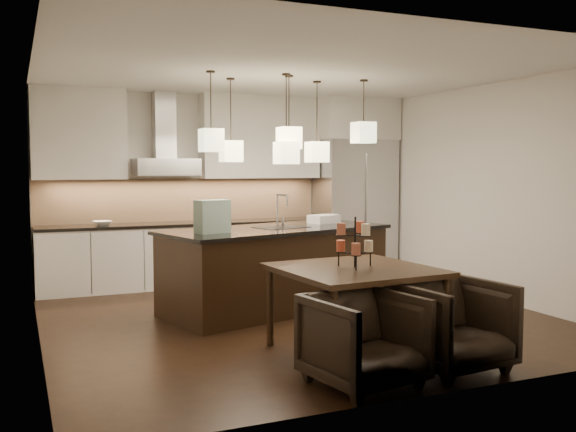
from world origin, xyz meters
name	(u,v)px	position (x,y,z in m)	size (l,w,h in m)	color
floor	(295,317)	(0.00, 0.00, -0.01)	(5.50, 5.50, 0.02)	black
ceiling	(295,70)	(0.00, 0.00, 2.81)	(5.50, 5.50, 0.02)	white
wall_back	(222,188)	(0.00, 2.76, 1.40)	(5.50, 0.02, 2.80)	silver
wall_front	(444,211)	(0.00, -2.76, 1.40)	(5.50, 0.02, 2.80)	silver
wall_left	(35,200)	(-2.76, 0.00, 1.40)	(0.02, 5.50, 2.80)	silver
wall_right	(488,192)	(2.76, 0.00, 1.40)	(0.02, 5.50, 2.80)	silver
refrigerator	(355,207)	(2.10, 2.38, 1.07)	(1.20, 0.72, 2.15)	#B7B7BA
fridge_panel	(355,120)	(2.10, 2.38, 2.47)	(1.26, 0.72, 0.65)	silver
lower_cabinets	(189,255)	(-0.62, 2.43, 0.44)	(4.21, 0.62, 0.88)	silver
countertop	(188,224)	(-0.62, 2.43, 0.90)	(4.21, 0.66, 0.04)	black
backsplash	(183,200)	(-0.62, 2.73, 1.24)	(4.21, 0.02, 0.63)	tan
upper_cab_left	(79,134)	(-2.10, 2.57, 2.17)	(1.25, 0.35, 1.25)	silver
upper_cab_right	(260,137)	(0.55, 2.57, 2.17)	(1.86, 0.35, 1.25)	silver
hood_canopy	(166,167)	(-0.93, 2.48, 1.72)	(0.90, 0.52, 0.24)	#B7B7BA
hood_chimney	(164,125)	(-0.93, 2.59, 2.32)	(0.30, 0.28, 0.96)	#B7B7BA
fruit_bowl	(102,223)	(-1.84, 2.38, 0.95)	(0.26, 0.26, 0.06)	silver
island_body	(276,270)	(-0.06, 0.45, 0.48)	(2.70, 1.08, 0.95)	black
island_top	(276,229)	(-0.06, 0.45, 0.97)	(2.79, 1.17, 0.04)	black
faucet	(277,210)	(0.02, 0.58, 1.20)	(0.11, 0.26, 0.41)	silver
tote_bag	(212,216)	(-0.94, 0.14, 1.18)	(0.37, 0.19, 0.37)	#2A6844
food_container	(324,219)	(0.75, 0.76, 1.05)	(0.37, 0.26, 0.11)	silver
dining_table	(355,310)	(-0.07, -1.54, 0.40)	(1.33, 1.33, 0.80)	black
candelabra	(355,242)	(-0.07, -1.54, 1.04)	(0.38, 0.38, 0.47)	black
candle_a	(369,246)	(0.08, -1.52, 0.99)	(0.08, 0.08, 0.11)	beige
candle_b	(341,246)	(-0.15, -1.41, 0.99)	(0.08, 0.08, 0.11)	#BD492D
candle_c	(356,249)	(-0.14, -1.67, 0.99)	(0.08, 0.08, 0.11)	#A3523A
candle_d	(360,227)	(0.04, -1.43, 1.16)	(0.08, 0.08, 0.11)	#BD492D
candle_e	(341,229)	(-0.21, -1.52, 1.16)	(0.08, 0.08, 0.11)	#A3523A
candle_f	(366,230)	(-0.04, -1.67, 1.16)	(0.08, 0.08, 0.11)	beige
armchair_left	(364,340)	(-0.45, -2.37, 0.37)	(0.79, 0.81, 0.74)	black
armchair_right	(452,325)	(0.44, -2.30, 0.39)	(0.82, 0.85, 0.77)	black
pendant_a	(211,140)	(-0.87, 0.38, 2.02)	(0.24, 0.24, 0.26)	#FDF5BC
pendant_b	(231,151)	(-0.48, 0.85, 1.91)	(0.24, 0.24, 0.26)	#FDF5BC
pendant_c	(289,138)	(0.08, 0.35, 2.06)	(0.24, 0.24, 0.26)	#FDF5BC
pendant_d	(317,152)	(0.61, 0.70, 1.91)	(0.24, 0.24, 0.26)	#FDF5BC
pendant_e	(363,133)	(1.09, 0.35, 2.15)	(0.24, 0.24, 0.26)	#FDF5BC
pendant_f	(286,153)	(0.00, 0.25, 1.89)	(0.24, 0.24, 0.26)	#FDF5BC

